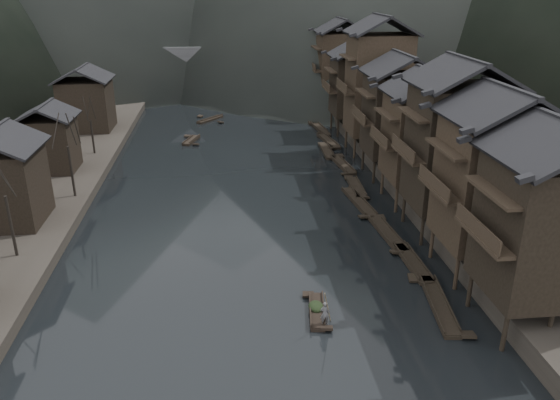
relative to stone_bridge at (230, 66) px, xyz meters
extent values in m
plane|color=black|center=(0.00, -72.00, -5.11)|extent=(300.00, 300.00, 0.00)
cube|color=#2D2823|center=(35.00, -32.00, -4.21)|extent=(40.00, 200.00, 1.80)
cylinder|color=black|center=(14.20, -82.40, -3.81)|extent=(0.30, 0.30, 2.90)
cylinder|color=black|center=(14.20, -77.60, -3.81)|extent=(0.30, 0.30, 2.90)
cylinder|color=black|center=(16.95, -82.40, -3.81)|extent=(0.30, 0.30, 2.90)
cylinder|color=black|center=(16.95, -77.60, -3.81)|extent=(0.30, 0.30, 2.90)
cube|color=black|center=(17.30, -80.00, 1.73)|extent=(7.00, 6.00, 8.48)
cube|color=black|center=(13.30, -80.00, 1.31)|extent=(1.20, 5.70, 0.25)
cylinder|color=black|center=(14.20, -75.40, -3.81)|extent=(0.30, 0.30, 2.90)
cylinder|color=black|center=(14.20, -70.60, -3.81)|extent=(0.30, 0.30, 2.90)
cylinder|color=black|center=(16.95, -75.40, -3.81)|extent=(0.30, 0.30, 2.90)
cylinder|color=black|center=(16.95, -70.60, -3.81)|extent=(0.30, 0.30, 2.90)
cube|color=black|center=(17.30, -73.00, 2.03)|extent=(7.00, 6.00, 9.08)
cube|color=black|center=(13.30, -73.00, 1.58)|extent=(1.20, 5.70, 0.25)
cylinder|color=black|center=(14.20, -68.40, -3.81)|extent=(0.30, 0.30, 2.90)
cylinder|color=black|center=(14.20, -63.60, -3.81)|extent=(0.30, 0.30, 2.90)
cylinder|color=black|center=(16.95, -68.40, -3.81)|extent=(0.30, 0.30, 2.90)
cylinder|color=black|center=(16.95, -63.60, -3.81)|extent=(0.30, 0.30, 2.90)
cube|color=black|center=(17.30, -66.00, 2.53)|extent=(7.00, 6.00, 10.08)
cube|color=black|center=(13.30, -66.00, 2.03)|extent=(1.20, 5.70, 0.25)
cylinder|color=black|center=(14.20, -61.40, -3.81)|extent=(0.30, 0.30, 2.90)
cylinder|color=black|center=(14.20, -56.60, -3.81)|extent=(0.30, 0.30, 2.90)
cylinder|color=black|center=(16.95, -61.40, -3.81)|extent=(0.30, 0.30, 2.90)
cylinder|color=black|center=(16.95, -56.60, -3.81)|extent=(0.30, 0.30, 2.90)
cube|color=black|center=(17.30, -59.00, 1.52)|extent=(7.00, 6.00, 8.05)
cube|color=black|center=(13.30, -59.00, 1.11)|extent=(1.20, 5.70, 0.25)
cylinder|color=black|center=(14.20, -53.40, -3.81)|extent=(0.30, 0.30, 2.90)
cylinder|color=black|center=(14.20, -48.60, -3.81)|extent=(0.30, 0.30, 2.90)
cylinder|color=black|center=(16.95, -53.40, -3.81)|extent=(0.30, 0.30, 2.90)
cylinder|color=black|center=(16.95, -48.60, -3.81)|extent=(0.30, 0.30, 2.90)
cube|color=black|center=(17.30, -51.00, 1.79)|extent=(7.00, 6.00, 8.60)
cube|color=black|center=(13.30, -51.00, 1.36)|extent=(1.20, 5.70, 0.25)
cylinder|color=black|center=(14.20, -44.40, -3.81)|extent=(0.30, 0.30, 2.90)
cylinder|color=black|center=(14.20, -39.60, -3.81)|extent=(0.30, 0.30, 2.90)
cylinder|color=black|center=(16.95, -44.40, -3.81)|extent=(0.30, 0.30, 2.90)
cylinder|color=black|center=(16.95, -39.60, -3.81)|extent=(0.30, 0.30, 2.90)
cube|color=black|center=(17.30, -42.00, 3.45)|extent=(7.00, 6.00, 11.91)
cube|color=black|center=(13.30, -42.00, 2.85)|extent=(1.20, 5.70, 0.25)
cylinder|color=black|center=(14.20, -34.40, -3.81)|extent=(0.30, 0.30, 2.90)
cylinder|color=black|center=(14.20, -29.60, -3.81)|extent=(0.30, 0.30, 2.90)
cylinder|color=black|center=(16.95, -34.40, -3.81)|extent=(0.30, 0.30, 2.90)
cylinder|color=black|center=(16.95, -29.60, -3.81)|extent=(0.30, 0.30, 2.90)
cube|color=black|center=(17.30, -32.00, 1.49)|extent=(7.00, 6.00, 8.00)
cube|color=black|center=(13.30, -32.00, 1.09)|extent=(1.20, 5.70, 0.25)
cylinder|color=black|center=(14.20, -22.40, -3.81)|extent=(0.30, 0.30, 2.90)
cylinder|color=black|center=(14.20, -17.60, -3.81)|extent=(0.30, 0.30, 2.90)
cylinder|color=black|center=(16.95, -22.40, -3.81)|extent=(0.30, 0.30, 2.90)
cylinder|color=black|center=(16.95, -17.60, -3.81)|extent=(0.30, 0.30, 2.90)
cube|color=black|center=(17.30, -20.00, 2.59)|extent=(7.00, 6.00, 10.19)
cube|color=black|center=(13.30, -20.00, 2.08)|extent=(1.20, 5.70, 0.25)
cube|color=black|center=(-20.50, -62.00, -0.66)|extent=(6.00, 6.00, 6.50)
cube|color=black|center=(-20.50, -48.00, -1.01)|extent=(5.00, 5.00, 5.80)
cube|color=black|center=(-20.50, -30.00, -0.51)|extent=(6.50, 6.50, 6.80)
cylinder|color=black|center=(-17.00, -68.64, -1.48)|extent=(0.24, 0.24, 4.85)
cylinder|color=black|center=(-17.00, -56.33, -1.42)|extent=(0.24, 0.24, 4.97)
cylinder|color=black|center=(-17.00, -41.99, -1.89)|extent=(0.24, 0.24, 4.05)
cube|color=black|center=(12.21, -77.49, -4.96)|extent=(2.04, 7.44, 0.30)
cube|color=black|center=(12.21, -77.49, -4.78)|extent=(2.08, 7.30, 0.10)
cube|color=black|center=(11.75, -73.99, -4.82)|extent=(1.04, 1.01, 0.36)
cube|color=black|center=(12.67, -81.00, -4.82)|extent=(1.04, 1.01, 0.36)
cube|color=black|center=(12.39, -71.60, -4.96)|extent=(1.20, 6.37, 0.30)
cube|color=black|center=(12.39, -71.60, -4.78)|extent=(1.25, 6.24, 0.10)
cube|color=black|center=(12.44, -68.55, -4.82)|extent=(0.95, 0.80, 0.33)
cube|color=black|center=(12.34, -74.65, -4.82)|extent=(0.95, 0.80, 0.33)
cube|color=black|center=(11.95, -66.43, -4.96)|extent=(1.62, 7.04, 0.30)
cube|color=black|center=(11.95, -66.43, -4.78)|extent=(1.67, 6.90, 0.10)
cube|color=black|center=(12.21, -63.09, -4.82)|extent=(1.00, 0.92, 0.35)
cube|color=black|center=(11.70, -69.77, -4.82)|extent=(1.00, 0.92, 0.35)
cube|color=black|center=(11.23, -58.99, -4.96)|extent=(1.88, 7.71, 0.30)
cube|color=black|center=(11.23, -58.99, -4.78)|extent=(1.92, 7.56, 0.10)
cube|color=black|center=(11.60, -55.34, -4.82)|extent=(1.03, 1.02, 0.37)
cube|color=black|center=(10.85, -62.63, -4.82)|extent=(1.03, 1.02, 0.37)
cube|color=black|center=(11.92, -55.03, -4.96)|extent=(1.37, 6.21, 0.30)
cube|color=black|center=(11.92, -55.03, -4.78)|extent=(1.42, 6.09, 0.10)
cube|color=black|center=(11.79, -52.07, -4.82)|extent=(0.97, 0.80, 0.33)
cube|color=black|center=(12.05, -57.99, -4.82)|extent=(0.97, 0.80, 0.33)
cube|color=black|center=(12.10, -47.37, -4.96)|extent=(1.83, 7.03, 0.30)
cube|color=black|center=(12.10, -47.37, -4.78)|extent=(1.87, 6.90, 0.10)
cube|color=black|center=(12.45, -44.05, -4.82)|extent=(1.02, 0.95, 0.35)
cube|color=black|center=(11.75, -50.69, -4.82)|extent=(1.02, 0.95, 0.35)
cube|color=black|center=(11.26, -41.71, -4.96)|extent=(1.30, 6.50, 0.30)
cube|color=black|center=(11.26, -41.71, -4.78)|extent=(1.35, 6.37, 0.10)
cube|color=black|center=(11.16, -38.61, -4.82)|extent=(0.96, 0.83, 0.34)
cube|color=black|center=(11.36, -44.81, -4.82)|extent=(0.96, 0.83, 0.34)
cube|color=black|center=(12.36, -37.12, -4.96)|extent=(2.04, 7.31, 0.30)
cube|color=black|center=(12.36, -37.12, -4.78)|extent=(2.07, 7.17, 0.10)
cube|color=black|center=(12.81, -33.68, -4.82)|extent=(1.04, 1.00, 0.36)
cube|color=black|center=(11.90, -40.56, -4.82)|extent=(1.04, 1.00, 0.36)
cube|color=black|center=(12.29, -29.36, -4.96)|extent=(1.73, 7.49, 0.30)
cube|color=black|center=(12.29, -29.36, -4.78)|extent=(1.77, 7.34, 0.10)
cube|color=black|center=(12.60, -25.81, -4.82)|extent=(1.01, 0.98, 0.36)
cube|color=black|center=(11.99, -32.91, -4.82)|extent=(1.01, 0.98, 0.36)
cube|color=black|center=(11.89, -24.52, -4.96)|extent=(1.42, 6.01, 0.30)
cube|color=black|center=(11.89, -24.52, -4.78)|extent=(1.47, 5.90, 0.10)
cube|color=black|center=(11.74, -21.66, -4.82)|extent=(0.97, 0.79, 0.32)
cube|color=black|center=(12.04, -27.38, -4.82)|extent=(0.97, 0.79, 0.32)
cube|color=black|center=(12.04, -18.71, -4.96)|extent=(1.38, 6.64, 0.30)
cube|color=black|center=(12.04, -18.71, -4.78)|extent=(1.43, 6.51, 0.10)
cube|color=black|center=(12.18, -15.55, -4.82)|extent=(0.97, 0.85, 0.34)
cube|color=black|center=(11.91, -21.87, -4.82)|extent=(0.97, 0.85, 0.34)
cube|color=black|center=(11.45, -11.05, -4.96)|extent=(1.59, 6.62, 0.30)
cube|color=black|center=(11.45, -11.05, -4.78)|extent=(1.64, 6.49, 0.10)
cube|color=black|center=(11.69, -7.92, -4.82)|extent=(0.99, 0.87, 0.34)
cube|color=black|center=(11.21, -14.19, -4.82)|extent=(0.99, 0.87, 0.34)
cube|color=black|center=(-6.16, -34.74, -4.96)|extent=(2.31, 4.65, 0.30)
cube|color=black|center=(-6.16, -34.74, -4.78)|extent=(2.33, 4.58, 0.10)
cube|color=black|center=(-6.81, -32.65, -4.82)|extent=(0.98, 0.80, 0.29)
cube|color=black|center=(-5.51, -36.83, -4.82)|extent=(0.98, 0.80, 0.29)
cube|color=black|center=(-3.76, -22.82, -4.96)|extent=(4.18, 5.01, 0.30)
cube|color=black|center=(-3.76, -22.82, -4.78)|extent=(4.15, 4.95, 0.10)
cube|color=black|center=(-5.38, -20.71, -4.82)|extent=(1.09, 1.06, 0.31)
cube|color=black|center=(-2.13, -24.94, -4.82)|extent=(1.09, 1.06, 0.31)
cube|color=#4C4C4F|center=(0.00, 0.00, 2.09)|extent=(40.00, 6.00, 1.60)
cube|color=#4C4C4F|center=(0.00, -2.70, 3.39)|extent=(40.00, 0.50, 1.00)
cube|color=#4C4C4F|center=(0.00, 2.70, 3.39)|extent=(40.00, 0.50, 1.00)
cube|color=#4C4C4F|center=(-14.00, 0.00, -1.91)|extent=(3.20, 6.00, 6.40)
cube|color=#4C4C4F|center=(-4.50, 0.00, -1.91)|extent=(3.20, 6.00, 6.40)
cube|color=#4C4C4F|center=(4.50, 0.00, -1.91)|extent=(3.20, 6.00, 6.40)
cube|color=#4C4C4F|center=(14.00, 0.00, -1.91)|extent=(3.20, 6.00, 6.40)
cube|color=black|center=(3.91, -77.40, -4.96)|extent=(1.47, 4.29, 0.30)
cube|color=black|center=(3.91, -77.40, -4.78)|extent=(1.50, 4.21, 0.10)
cube|color=black|center=(3.65, -75.40, -4.82)|extent=(0.84, 0.63, 0.28)
cube|color=black|center=(4.18, -79.40, -4.82)|extent=(0.84, 0.63, 0.28)
ellipsoid|color=black|center=(3.89, -77.19, -4.38)|extent=(1.01, 1.32, 0.60)
imported|color=#5A5A5C|center=(4.13, -78.98, -3.85)|extent=(0.63, 0.44, 1.66)
cylinder|color=#8C7A51|center=(4.33, -78.98, -1.30)|extent=(0.92, 1.75, 3.45)
camera|label=1|loc=(-1.74, -107.57, 15.33)|focal=35.00mm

